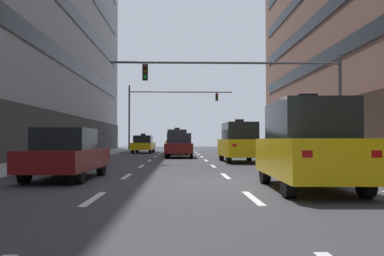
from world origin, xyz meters
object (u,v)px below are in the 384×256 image
Objects in this scene: taxi_driving_4 at (308,146)px; car_driving_2 at (67,154)px; taxi_driving_0 at (239,142)px; taxi_driving_1 at (143,144)px; traffic_signal_0 at (261,83)px; taxi_driving_3 at (177,142)px; traffic_signal_1 at (161,105)px; car_driving_5 at (179,146)px.

car_driving_2 is at bearing 157.76° from taxi_driving_4.
taxi_driving_0 is 1.06× the size of car_driving_2.
taxi_driving_1 is 17.61m from traffic_signal_0.
traffic_signal_1 reaches higher than taxi_driving_3.
traffic_signal_1 is at bearing 99.96° from taxi_driving_3.
taxi_driving_1 is 0.96× the size of taxi_driving_4.
car_driving_5 is at bearing -70.23° from taxi_driving_1.
taxi_driving_4 reaches higher than taxi_driving_1.
traffic_signal_1 is (-1.99, 15.54, 4.09)m from car_driving_5.
taxi_driving_0 is 1.01× the size of car_driving_5.
taxi_driving_3 is 0.38× the size of traffic_signal_1.
taxi_driving_1 is 0.35× the size of traffic_signal_0.
taxi_driving_4 is 1.02× the size of car_driving_5.
taxi_driving_0 is 16.15m from taxi_driving_1.
traffic_signal_1 is (-6.33, 21.86, 0.71)m from traffic_signal_0.
taxi_driving_1 is at bearing 116.23° from traffic_signal_0.
car_driving_5 is 0.40× the size of traffic_signal_1.
car_driving_5 is 16.20m from traffic_signal_1.
taxi_driving_3 is at bearing 107.63° from taxi_driving_0.
taxi_driving_0 is 0.40× the size of traffic_signal_1.
taxi_driving_4 is at bearing -22.24° from car_driving_2.
taxi_driving_1 is at bearing 89.74° from car_driving_2.
car_driving_5 is 8.38m from traffic_signal_0.
car_driving_2 is 15.23m from car_driving_5.
car_driving_2 is 0.34× the size of traffic_signal_0.
traffic_signal_1 is at bearing 97.31° from car_driving_5.
traffic_signal_0 reaches higher than car_driving_5.
taxi_driving_3 is at bearing 98.37° from taxi_driving_4.
taxi_driving_0 is at bearing 144.73° from traffic_signal_0.
taxi_driving_3 reaches higher than car_driving_2.
traffic_signal_0 reaches higher than car_driving_2.
taxi_driving_0 is 3.38m from traffic_signal_0.
traffic_signal_0 is 1.10× the size of traffic_signal_1.
traffic_signal_0 is at bearing 84.03° from taxi_driving_4.
traffic_signal_1 is at bearing 87.33° from car_driving_2.
car_driving_2 is 30.70m from traffic_signal_1.
traffic_signal_0 is at bearing -35.27° from taxi_driving_0.
car_driving_5 is at bearing -87.77° from taxi_driving_3.
car_driving_5 is 0.36× the size of traffic_signal_0.
taxi_driving_4 reaches higher than taxi_driving_3.
taxi_driving_0 is 22.09m from traffic_signal_1.
car_driving_2 is at bearing -132.25° from traffic_signal_0.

